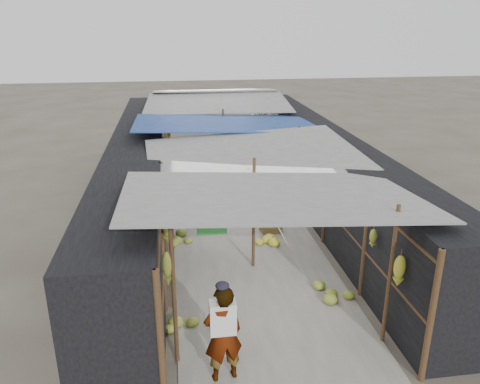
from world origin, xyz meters
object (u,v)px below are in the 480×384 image
black_basin (268,199)px  vendor_elderly (223,334)px  vendor_seated (237,159)px  crate_near (271,226)px  shopper_blue (193,191)px

black_basin → vendor_elderly: (-2.27, -7.53, 0.75)m
vendor_elderly → vendor_seated: bearing=-110.3°
crate_near → vendor_elderly: (-1.87, -5.29, 0.68)m
crate_near → shopper_blue: size_ratio=0.33×
black_basin → shopper_blue: 2.65m
crate_near → black_basin: crate_near is taller
vendor_elderly → shopper_blue: 6.59m
crate_near → black_basin: (0.40, 2.23, -0.07)m
shopper_blue → vendor_seated: size_ratio=2.07×
vendor_seated → black_basin: bearing=5.9°
vendor_elderly → vendor_seated: 11.33m
crate_near → black_basin: bearing=74.6°
black_basin → vendor_elderly: 7.90m
crate_near → vendor_seated: vendor_seated is taller
vendor_elderly → shopper_blue: (-0.11, 6.59, -0.03)m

